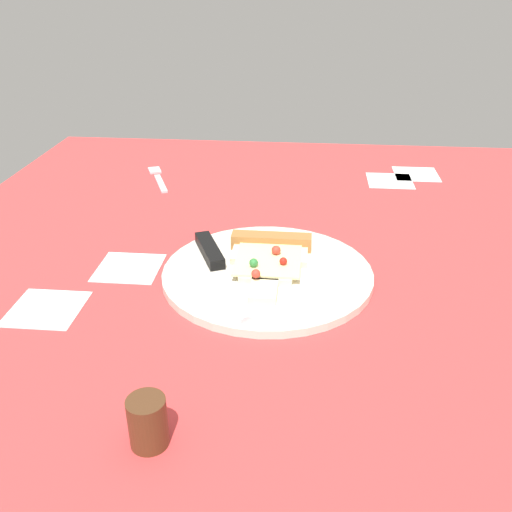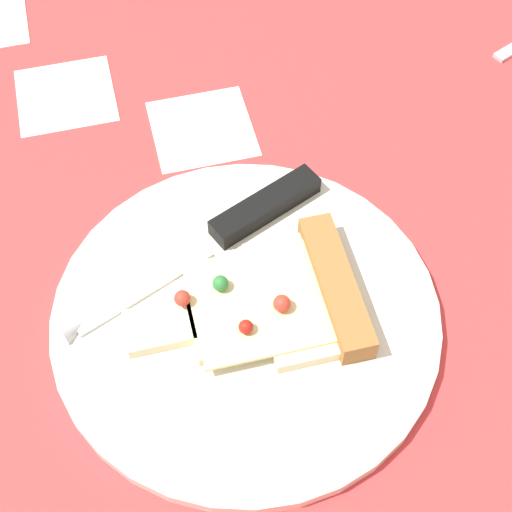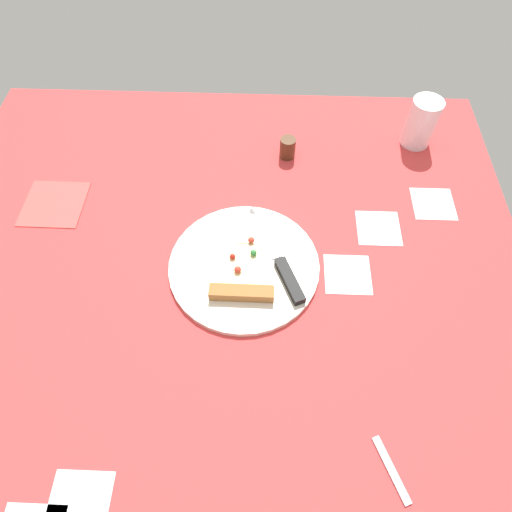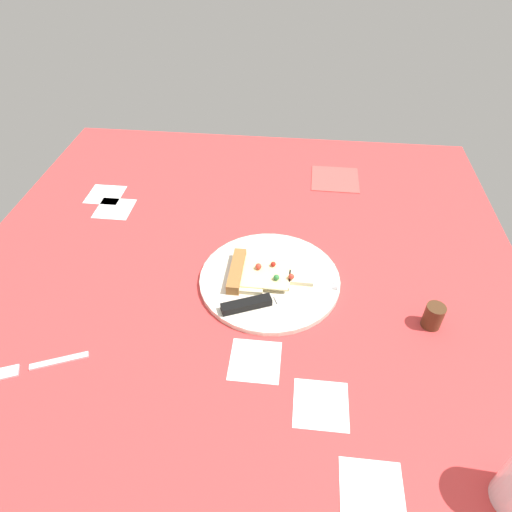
# 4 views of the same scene
# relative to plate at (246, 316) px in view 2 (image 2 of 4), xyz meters

# --- Properties ---
(ground_plane) EXTENTS (1.22, 1.22, 0.03)m
(ground_plane) POSITION_rel_plate_xyz_m (0.06, -0.05, -0.02)
(ground_plane) COLOR #D13838
(ground_plane) RESTS_ON ground
(plate) EXTENTS (0.29, 0.29, 0.01)m
(plate) POSITION_rel_plate_xyz_m (0.00, 0.00, 0.00)
(plate) COLOR silver
(plate) RESTS_ON ground_plane
(pizza_slice) EXTENTS (0.17, 0.12, 0.03)m
(pizza_slice) POSITION_rel_plate_xyz_m (0.03, -0.00, 0.01)
(pizza_slice) COLOR beige
(pizza_slice) RESTS_ON plate
(knife) EXTENTS (0.23, 0.11, 0.02)m
(knife) POSITION_rel_plate_xyz_m (-0.00, 0.07, 0.01)
(knife) COLOR silver
(knife) RESTS_ON plate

